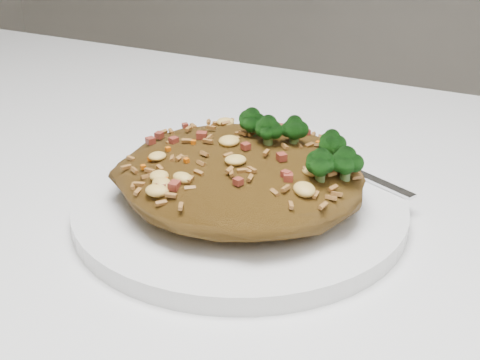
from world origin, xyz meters
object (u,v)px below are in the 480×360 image
fork (340,165)px  plate (240,206)px  dining_table (128,313)px  fried_rice (242,165)px

fork → plate: bearing=-95.7°
dining_table → fried_rice: 0.16m
fried_rice → plate: bearing=-155.7°
plate → fork: 0.10m
fried_rice → fork: bearing=60.2°
dining_table → plate: (0.08, 0.04, 0.10)m
dining_table → fried_rice: fried_rice is taller
dining_table → plate: plate is taller
dining_table → fork: bearing=44.0°
plate → fried_rice: size_ratio=1.33×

